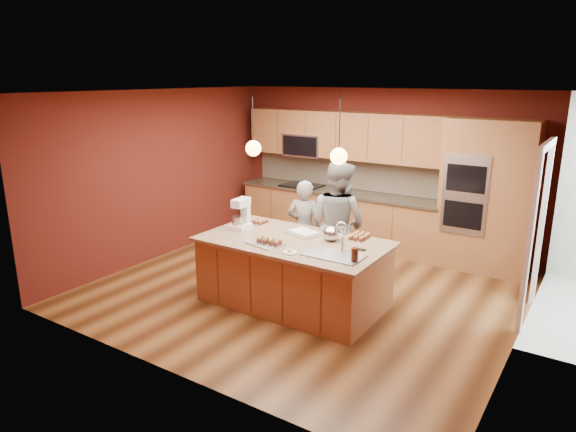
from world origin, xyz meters
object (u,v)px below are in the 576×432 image
Objects in this scene: island at (294,271)px; mixing_bowl at (331,233)px; stand_mixer at (241,216)px; person_left at (304,229)px; person_right at (338,223)px.

mixing_bowl is at bearing 31.57° from island.
island is 1.08m from stand_mixer.
person_left is at bearing 56.48° from stand_mixer.
island is 0.70m from mixing_bowl.
person_right is 1.36m from stand_mixer.
stand_mixer is (-1.03, -0.88, 0.16)m from person_right.
mixing_bowl is (0.26, -0.68, 0.07)m from person_right.
stand_mixer is at bearing 177.34° from island.
island reaches higher than mixing_bowl.
person_right reaches higher than island.
island is 1.05m from person_left.
island is 5.66× the size of stand_mixer.
stand_mixer is at bearing 48.57° from person_left.
person_right is at bearing 167.37° from person_left.
person_left is 0.57m from person_right.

